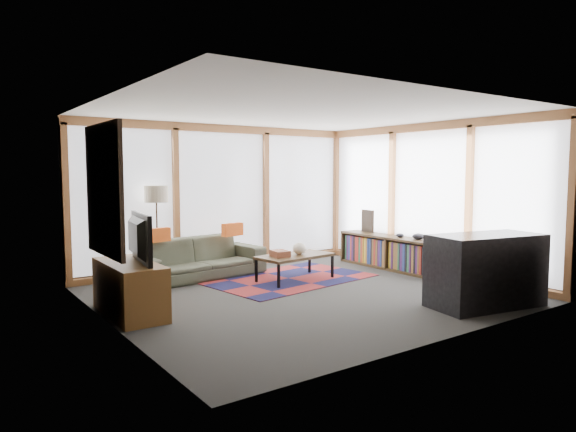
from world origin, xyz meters
TOP-DOWN VIEW (x-y plane):
  - ground at (0.00, 0.00)m, footprint 5.50×5.50m
  - room_envelope at (0.49, 0.56)m, footprint 5.52×5.02m
  - rug at (0.40, 0.95)m, footprint 2.85×2.04m
  - sofa at (-0.80, 1.88)m, footprint 2.34×1.13m
  - pillow_left at (-1.47, 1.87)m, footprint 0.41×0.19m
  - pillow_right at (-0.14, 1.85)m, footprint 0.42×0.20m
  - floor_lamp at (-1.37, 2.15)m, footprint 0.39×0.39m
  - coffee_table at (0.43, 0.80)m, footprint 1.31×0.76m
  - book_stack at (0.12, 0.79)m, footprint 0.28×0.33m
  - vase at (0.51, 0.80)m, footprint 0.24×0.24m
  - bookshelf at (2.43, 0.54)m, footprint 0.43×2.39m
  - bowl_a at (2.47, 0.00)m, footprint 0.26×0.26m
  - bowl_b at (2.43, 0.39)m, footprint 0.15×0.15m
  - shelf_picture at (2.54, 1.32)m, footprint 0.06×0.33m
  - tv_console at (-2.43, 0.35)m, footprint 0.55×1.31m
  - television at (-2.38, 0.32)m, footprint 0.29×1.06m
  - bar_counter at (1.52, -1.94)m, footprint 1.60×0.97m

SIDE VIEW (x-z plane):
  - ground at x=0.00m, z-range 0.00..0.00m
  - rug at x=0.40m, z-range 0.00..0.01m
  - coffee_table at x=0.43m, z-range 0.00..0.42m
  - bookshelf at x=2.43m, z-range 0.00..0.60m
  - tv_console at x=-2.43m, z-range 0.00..0.65m
  - sofa at x=-0.80m, z-range 0.00..0.66m
  - book_stack at x=0.12m, z-range 0.42..0.52m
  - bar_counter at x=1.52m, z-range 0.00..0.95m
  - vase at x=0.51m, z-range 0.42..0.61m
  - bowl_b at x=2.43m, z-range 0.60..0.67m
  - bowl_a at x=2.47m, z-range 0.60..0.71m
  - pillow_left at x=-1.47m, z-range 0.66..0.88m
  - floor_lamp at x=-1.37m, z-range 0.00..1.54m
  - pillow_right at x=-0.14m, z-range 0.66..0.88m
  - shelf_picture at x=2.54m, z-range 0.60..1.02m
  - television at x=-2.38m, z-range 0.65..1.26m
  - room_envelope at x=0.49m, z-range 0.23..2.85m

